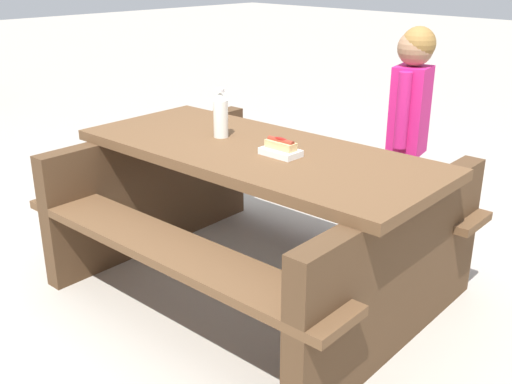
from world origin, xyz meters
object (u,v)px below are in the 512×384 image
at_px(soda_bottle, 221,115).
at_px(child_in_coat, 410,111).
at_px(hotdog_tray, 281,149).
at_px(picnic_table, 256,207).

bearing_deg(soda_bottle, child_in_coat, 61.68).
bearing_deg(hotdog_tray, child_in_coat, 84.84).
bearing_deg(picnic_table, hotdog_tray, -2.24).
height_order(hotdog_tray, child_in_coat, child_in_coat).
distance_m(picnic_table, hotdog_tray, 0.37).
height_order(picnic_table, soda_bottle, soda_bottle).
bearing_deg(soda_bottle, picnic_table, -2.13).
relative_size(picnic_table, child_in_coat, 1.49).
bearing_deg(child_in_coat, picnic_table, -104.77).
xyz_separation_m(picnic_table, hotdog_tray, (0.16, -0.01, 0.34)).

